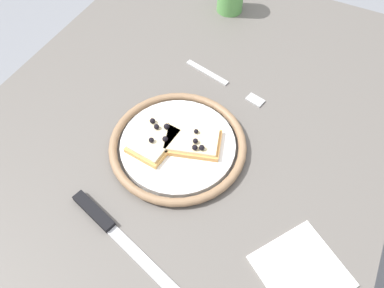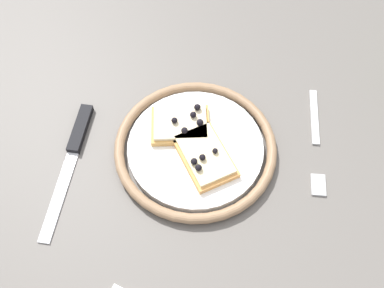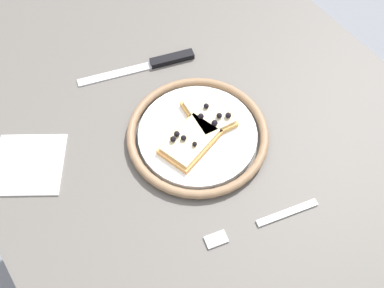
% 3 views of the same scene
% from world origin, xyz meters
% --- Properties ---
extents(ground_plane, '(6.00, 6.00, 0.00)m').
position_xyz_m(ground_plane, '(0.00, 0.00, 0.00)').
color(ground_plane, gray).
extents(dining_table, '(1.19, 0.80, 0.76)m').
position_xyz_m(dining_table, '(0.00, 0.00, 0.66)').
color(dining_table, '#5B5651').
rests_on(dining_table, ground_plane).
extents(plate, '(0.26, 0.26, 0.02)m').
position_xyz_m(plate, '(0.01, 0.02, 0.77)').
color(plate, white).
rests_on(plate, dining_table).
extents(pizza_slice_near, '(0.10, 0.12, 0.03)m').
position_xyz_m(pizza_slice_near, '(-0.00, 0.04, 0.79)').
color(pizza_slice_near, tan).
rests_on(pizza_slice_near, plate).
extents(pizza_slice_far, '(0.10, 0.08, 0.03)m').
position_xyz_m(pizza_slice_far, '(0.03, -0.02, 0.79)').
color(pizza_slice_far, tan).
rests_on(pizza_slice_far, plate).
extents(knife, '(0.08, 0.24, 0.01)m').
position_xyz_m(knife, '(0.20, -0.01, 0.77)').
color(knife, silver).
rests_on(knife, dining_table).
extents(fork, '(0.06, 0.20, 0.00)m').
position_xyz_m(fork, '(-0.19, 0.03, 0.77)').
color(fork, '#B9B9B9').
rests_on(fork, dining_table).
extents(napkin, '(0.17, 0.17, 0.00)m').
position_xyz_m(napkin, '(0.13, 0.30, 0.77)').
color(napkin, white).
rests_on(napkin, dining_table).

